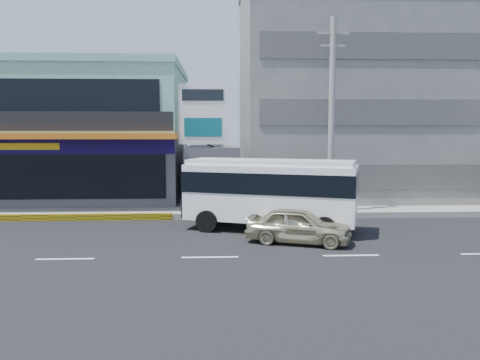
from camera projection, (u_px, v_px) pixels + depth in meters
name	position (u px, v px, depth m)	size (l,w,h in m)	color
ground	(210.00, 257.00, 16.35)	(120.00, 120.00, 0.00)	black
sidewalk	(303.00, 208.00, 26.01)	(70.00, 5.00, 0.30)	gray
shop_building	(86.00, 137.00, 29.42)	(12.40, 11.70, 8.00)	#48484D
concrete_building	(364.00, 92.00, 30.98)	(16.00, 12.00, 14.00)	gray
gap_structure	(213.00, 175.00, 28.09)	(3.00, 6.00, 3.50)	#48484D
satellite_dish	(213.00, 145.00, 26.91)	(1.50, 1.50, 0.15)	slate
billboard	(203.00, 121.00, 24.96)	(2.60, 0.18, 6.90)	gray
utility_pole_near	(332.00, 116.00, 23.44)	(1.60, 0.30, 10.00)	#999993
minibus	(270.00, 189.00, 20.64)	(7.87, 4.77, 3.14)	white
sedan	(298.00, 225.00, 18.40)	(1.66, 4.11, 1.40)	beige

